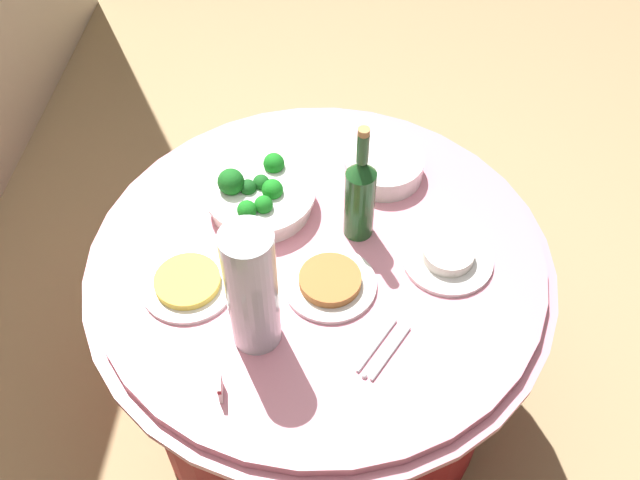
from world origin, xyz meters
name	(u,v)px	position (x,y,z in m)	size (l,w,h in m)	color
ground_plane	(320,396)	(0.00, 0.00, 0.00)	(6.00, 6.00, 0.00)	tan
buffet_table	(320,334)	(0.00, 0.00, 0.38)	(1.16, 1.16, 0.74)	maroon
broccoli_bowl	(259,196)	(0.14, 0.17, 0.78)	(0.28, 0.28, 0.12)	white
plate_stack	(384,166)	(0.28, -0.15, 0.77)	(0.21, 0.21, 0.06)	white
wine_bottle	(360,195)	(0.08, -0.09, 0.87)	(0.07, 0.07, 0.34)	#1E5123
decorative_fruit_vase	(253,296)	(-0.24, 0.12, 0.89)	(0.11, 0.11, 0.34)	silver
serving_tongs	(382,352)	(-0.27, -0.16, 0.74)	(0.16, 0.12, 0.01)	silver
food_plate_rice	(448,257)	(0.00, -0.31, 0.76)	(0.22, 0.22, 0.04)	white
food_plate_fried_egg	(188,283)	(-0.13, 0.30, 0.75)	(0.22, 0.22, 0.03)	white
food_plate_peanuts	(330,282)	(-0.10, -0.03, 0.75)	(0.22, 0.22, 0.04)	white
label_placard_front	(220,386)	(-0.39, 0.18, 0.77)	(0.05, 0.02, 0.05)	white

